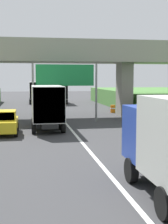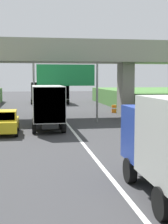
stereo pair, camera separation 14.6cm
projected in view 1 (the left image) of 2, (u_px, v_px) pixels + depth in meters
name	position (u px, v px, depth m)	size (l,w,h in m)	color
lane_centre_stripe	(68.00, 126.00, 27.85)	(0.20, 92.55, 0.01)	white
overpass_bridge	(60.00, 60.00, 33.68)	(40.00, 4.80, 7.84)	gray
overhead_highway_sign	(65.00, 79.00, 29.19)	(5.88, 0.18, 5.34)	slate
speed_limit_sign	(168.00, 111.00, 25.31)	(0.60, 0.08, 2.23)	slate
truck_green	(37.00, 91.00, 52.44)	(2.44, 7.30, 3.44)	black
truck_white	(47.00, 105.00, 25.95)	(2.44, 7.30, 3.44)	black
truck_orange	(58.00, 91.00, 52.06)	(2.44, 7.30, 3.44)	black
car_yellow	(5.00, 122.00, 23.48)	(1.86, 4.10, 1.72)	gold
construction_barrel_3	(148.00, 121.00, 27.55)	(0.57, 0.57, 0.90)	orange
construction_barrel_4	(129.00, 114.00, 32.91)	(0.57, 0.57, 0.90)	orange
construction_barrel_5	(113.00, 109.00, 38.22)	(0.57, 0.57, 0.90)	orange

